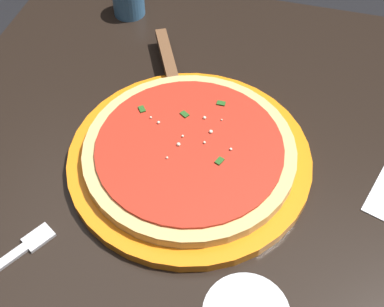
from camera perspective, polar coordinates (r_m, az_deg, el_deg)
restaurant_table at (r=0.84m, az=-0.51°, el=-8.82°), size 0.86×0.79×0.77m
serving_plate at (r=0.70m, az=0.00°, el=-0.64°), size 0.33×0.33×0.02m
pizza at (r=0.69m, az=-0.00°, el=0.26°), size 0.29×0.29×0.02m
pizza_server at (r=0.80m, az=-2.31°, el=8.80°), size 0.22×0.14×0.01m
cup_small_sauce at (r=0.96m, az=-7.10°, el=16.52°), size 0.06×0.06×0.05m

